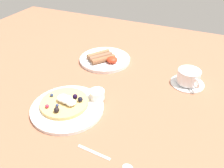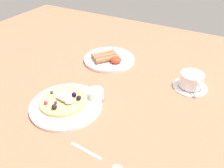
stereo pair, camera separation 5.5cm
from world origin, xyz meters
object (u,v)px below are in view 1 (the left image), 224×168
Objects in this scene: coffee_cup at (189,76)px; pancake_plate at (68,108)px; teaspoon at (114,161)px; syrup_ramekin at (97,94)px; coffee_saucer at (187,83)px; breakfast_plate at (105,59)px.

pancake_plate is at bearing -137.34° from coffee_cup.
teaspoon is at bearing -104.78° from coffee_cup.
teaspoon is at bearing -29.34° from pancake_plate.
syrup_ramekin reaches higher than pancake_plate.
coffee_saucer is 46.03cm from teaspoon.
breakfast_plate reaches higher than teaspoon.
syrup_ramekin is 26.15cm from teaspoon.
coffee_cup reaches higher than teaspoon.
coffee_cup is at bearing 40.82° from syrup_ramekin.
syrup_ramekin is 29.05cm from breakfast_plate.
pancake_plate is 26.00cm from teaspoon.
coffee_cup is (27.27, 23.56, 0.78)cm from syrup_ramekin.
syrup_ramekin is at bearing 48.79° from pancake_plate.
teaspoon is at bearing -53.33° from syrup_ramekin.
coffee_cup is 46.07cm from teaspoon.
syrup_ramekin is 0.23× the size of breakfast_plate.
pancake_plate is 46.86cm from coffee_cup.
coffee_saucer reaches higher than teaspoon.
teaspoon is (15.54, -20.87, -2.56)cm from syrup_ramekin.
syrup_ramekin is 0.40× the size of coffee_saucer.
coffee_cup is (34.39, 31.69, 3.01)cm from pancake_plate.
syrup_ramekin reaches higher than teaspoon.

